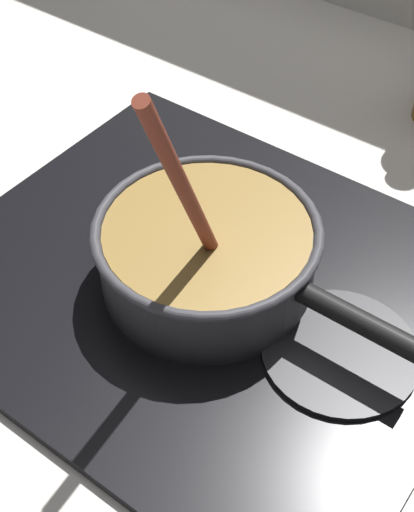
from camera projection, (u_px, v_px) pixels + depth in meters
ground at (160, 404)px, 0.70m from camera, size 2.40×1.60×0.04m
hob_plate at (207, 284)px, 0.77m from camera, size 0.56×0.48×0.01m
burner_ring at (207, 278)px, 0.77m from camera, size 0.19×0.19×0.01m
spare_burner at (340, 351)px, 0.70m from camera, size 0.15×0.15×0.01m
cooking_pan at (208, 253)px, 0.74m from camera, size 0.35×0.23×0.30m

